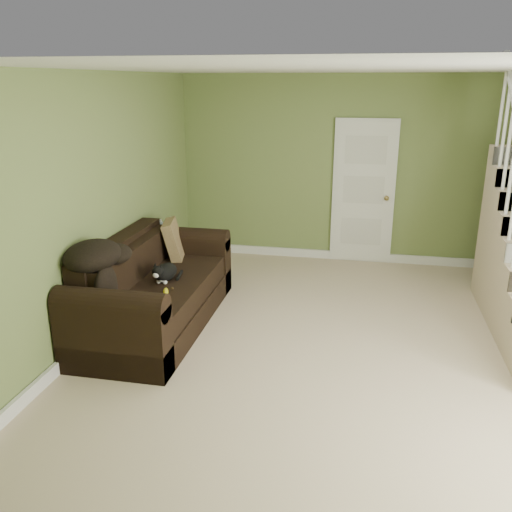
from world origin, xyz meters
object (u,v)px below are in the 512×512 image
at_px(banana, 166,292).
at_px(sofa, 153,293).
at_px(cat, 165,273).
at_px(side_table, 170,259).

bearing_deg(banana, sofa, 109.82).
height_order(sofa, cat, sofa).
bearing_deg(cat, side_table, 114.41).
height_order(side_table, cat, side_table).
distance_m(sofa, side_table, 1.24).
bearing_deg(side_table, sofa, -78.40).
xyz_separation_m(side_table, cat, (0.41, -1.23, 0.28)).
bearing_deg(sofa, side_table, 101.60).
height_order(cat, banana, cat).
bearing_deg(cat, sofa, -177.98).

